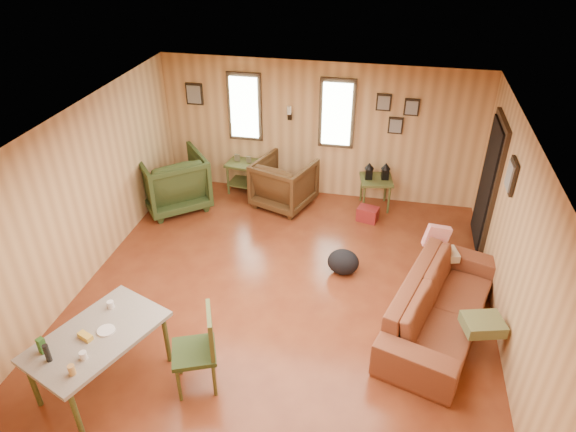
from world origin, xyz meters
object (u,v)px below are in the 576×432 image
Objects in this scene: recliner_green at (173,179)px; dining_table at (96,340)px; sofa at (443,298)px; recliner_brown at (284,181)px; side_table at (377,177)px; end_table at (244,171)px.

dining_table is at bearing 61.45° from recliner_green.
recliner_brown is at bearing 62.13° from sofa.
sofa reaches higher than dining_table.
recliner_green is (-4.39, 2.15, 0.07)m from sofa.
dining_table is at bearing -120.63° from side_table.
recliner_green reaches higher than recliner_brown.
side_table is (-0.98, 2.84, 0.11)m from sofa.
end_table is (1.04, 0.78, -0.13)m from recliner_green.
recliner_brown is 1.10× the size of side_table.
sofa is at bearing 46.22° from dining_table.
side_table is (3.41, 0.68, 0.04)m from recliner_green.
dining_table reaches higher than side_table.
end_table is (-0.82, 0.35, -0.06)m from recliner_brown.
recliner_green reaches higher than side_table.
side_table is 5.23m from dining_table.
side_table is at bearing 36.74° from sofa.
side_table is at bearing -151.44° from recliner_brown.
recliner_green is 1.31m from end_table.
end_table is at bearing 177.55° from side_table.
side_table reaches higher than end_table.
end_table is 4.61m from dining_table.
end_table is at bearing -3.83° from recliner_brown.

